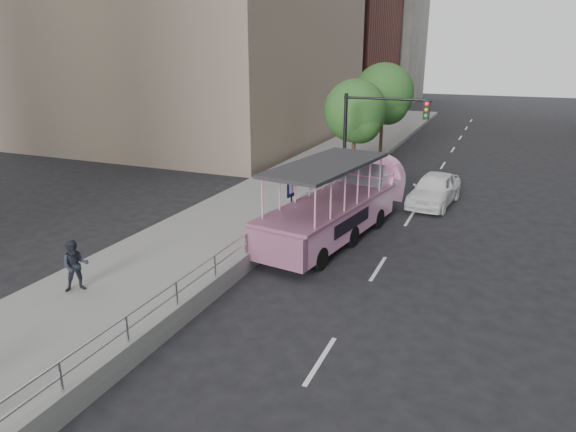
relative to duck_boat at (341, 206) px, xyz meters
name	(u,v)px	position (x,y,z in m)	size (l,w,h in m)	color
ground	(311,315)	(1.31, -6.91, -1.19)	(160.00, 160.00, 0.00)	black
sidewalk	(273,199)	(-4.44, 3.09, -1.04)	(5.50, 80.00, 0.30)	gray
kerb_wall	(246,258)	(-1.81, -4.91, -0.71)	(0.24, 30.00, 0.36)	gray
guardrail	(245,240)	(-1.81, -4.91, -0.04)	(0.07, 22.00, 0.71)	silver
duck_boat	(341,206)	(0.00, 0.00, 0.00)	(3.76, 9.87, 3.20)	black
car	(434,189)	(2.97, 5.75, -0.41)	(1.85, 4.58, 1.56)	white
pedestrian_mid	(76,266)	(-5.54, -8.69, -0.09)	(0.78, 0.61, 1.60)	#232934
parking_sign	(291,199)	(-1.68, -1.15, 0.41)	(0.16, 0.55, 2.51)	black
traffic_signal	(369,129)	(-0.39, 5.59, 2.31)	(4.20, 0.32, 5.20)	black
street_tree_near	(356,114)	(-1.99, 9.02, 2.63)	(3.52, 3.52, 5.72)	#3B291A
street_tree_far	(385,96)	(-1.79, 15.02, 3.12)	(3.97, 3.97, 6.45)	#3B291A
midrise_stone_b	(364,29)	(-14.69, 57.09, 8.81)	(16.00, 14.00, 20.00)	gray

